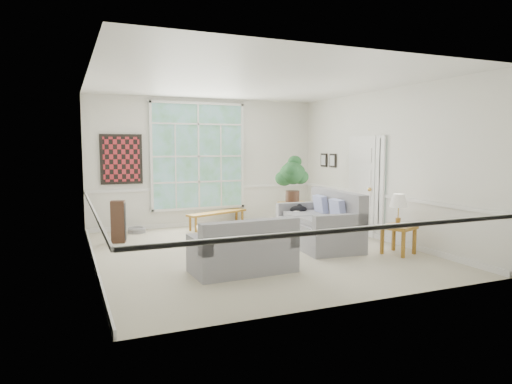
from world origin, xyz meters
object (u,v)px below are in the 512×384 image
Objects in this scene: loveseat_right at (318,219)px; coffee_table at (225,237)px; loveseat_front at (243,245)px; end_table at (295,216)px; side_table at (398,240)px.

loveseat_right is 1.89× the size of coffee_table.
coffee_table is (0.30, 1.69, -0.22)m from loveseat_front.
loveseat_front is at bearing -130.48° from end_table.
coffee_table is at bearing 147.16° from side_table.
end_table reaches higher than side_table.
side_table is at bearing -2.45° from loveseat_front.
loveseat_front is 2.93m from side_table.
loveseat_front is 3.00× the size of side_table.
loveseat_front is 3.62m from end_table.
loveseat_right reaches higher than coffee_table.
loveseat_right is 3.80× the size of side_table.
loveseat_right is 1.27× the size of loveseat_front.
loveseat_right is at bearing -5.13° from coffee_table.
end_table is (2.35, 2.75, -0.10)m from loveseat_front.
loveseat_front reaches higher than side_table.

